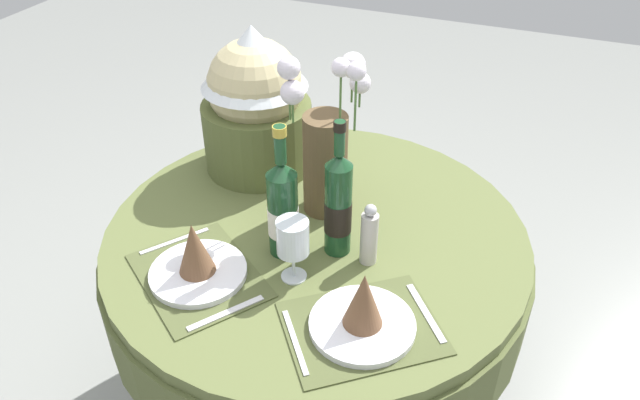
{
  "coord_description": "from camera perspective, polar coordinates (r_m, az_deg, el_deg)",
  "views": [
    {
      "loc": [
        0.5,
        -1.22,
        1.8
      ],
      "look_at": [
        0.0,
        0.03,
        0.85
      ],
      "focal_mm": 34.57,
      "sensor_mm": 36.0,
      "label": 1
    }
  ],
  "objects": [
    {
      "name": "dining_table",
      "position": [
        1.77,
        -0.35,
        -6.38
      ],
      "size": [
        1.17,
        1.17,
        0.77
      ],
      "color": "#5B6638",
      "rests_on": "ground"
    },
    {
      "name": "place_setting_left",
      "position": [
        1.53,
        -11.35,
        -5.62
      ],
      "size": [
        0.43,
        0.41,
        0.16
      ],
      "color": "#4E562F",
      "rests_on": "dining_table"
    },
    {
      "name": "place_setting_right",
      "position": [
        1.38,
        3.99,
        -10.44
      ],
      "size": [
        0.43,
        0.41,
        0.16
      ],
      "color": "#4E562F",
      "rests_on": "dining_table"
    },
    {
      "name": "flower_vase",
      "position": [
        1.65,
        0.58,
        4.96
      ],
      "size": [
        0.22,
        0.23,
        0.47
      ],
      "color": "brown",
      "rests_on": "dining_table"
    },
    {
      "name": "wine_bottle_left",
      "position": [
        1.53,
        -3.46,
        -0.74
      ],
      "size": [
        0.08,
        0.08,
        0.37
      ],
      "color": "#194223",
      "rests_on": "dining_table"
    },
    {
      "name": "wine_bottle_centre",
      "position": [
        1.52,
        1.69,
        -0.41
      ],
      "size": [
        0.07,
        0.07,
        0.38
      ],
      "color": "#194223",
      "rests_on": "dining_table"
    },
    {
      "name": "wine_glass_right",
      "position": [
        1.45,
        -2.54,
        -3.59
      ],
      "size": [
        0.08,
        0.08,
        0.17
      ],
      "color": "silver",
      "rests_on": "dining_table"
    },
    {
      "name": "pepper_mill",
      "position": [
        1.53,
        4.57,
        -3.34
      ],
      "size": [
        0.04,
        0.04,
        0.17
      ],
      "color": "#B7B2AD",
      "rests_on": "dining_table"
    },
    {
      "name": "gift_tub_back_left",
      "position": [
        1.84,
        -5.99,
        9.49
      ],
      "size": [
        0.33,
        0.33,
        0.45
      ],
      "color": "#566033",
      "rests_on": "dining_table"
    }
  ]
}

